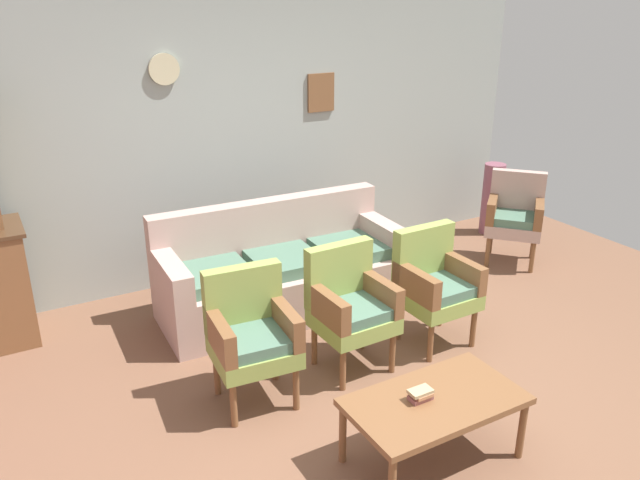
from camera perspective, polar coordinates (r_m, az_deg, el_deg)
ground_plane at (r=4.29m, az=6.95°, el=-15.02°), size 7.68×7.68×0.00m
wall_back_with_decor at (r=5.89m, az=-7.87°, el=9.63°), size 6.40×0.09×2.70m
floral_couch at (r=5.35m, az=-3.49°, el=-3.04°), size 2.09×0.87×0.90m
armchair_row_middle at (r=4.14m, az=-6.24°, el=-8.27°), size 0.56×0.53×0.90m
armchair_by_doorway at (r=4.47m, az=2.73°, el=-5.76°), size 0.53×0.50×0.90m
armchair_near_cabinet at (r=4.86m, az=10.31°, el=-3.75°), size 0.53×0.50×0.90m
wingback_chair_by_fireplace at (r=6.53m, az=17.21°, el=2.26°), size 0.71×0.71×0.90m
coffee_table at (r=3.73m, az=10.34°, el=-14.46°), size 1.00×0.56×0.42m
book_stack_on_table at (r=3.66m, az=9.11°, el=-13.65°), size 0.14×0.09×0.07m
floor_vase_by_wall at (r=7.29m, az=15.30°, el=3.61°), size 0.23×0.23×0.80m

